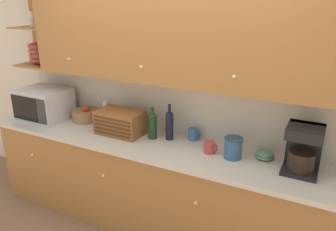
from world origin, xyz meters
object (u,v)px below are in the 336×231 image
fruit_basket (85,115)px  wine_bottle (152,124)px  mug (193,134)px  microwave (44,104)px  coffee_maker (303,148)px  bread_box (120,122)px  second_wine_bottle (169,124)px  wine_glass (106,107)px  bowl_stack_on_counter (265,155)px  storage_canister (233,148)px  mug_blue_second (210,147)px

fruit_basket → wine_bottle: size_ratio=0.91×
mug → microwave: bearing=-173.3°
wine_bottle → coffee_maker: bearing=-0.5°
fruit_basket → bread_box: bearing=-12.8°
bread_box → second_wine_bottle: (0.47, 0.10, 0.04)m
bread_box → wine_bottle: wine_bottle is taller
wine_glass → bowl_stack_on_counter: wine_glass is taller
fruit_basket → bread_box: size_ratio=0.62×
microwave → wine_glass: (0.65, 0.20, -0.00)m
second_wine_bottle → storage_canister: bearing=-8.8°
mug → mug_blue_second: (0.23, -0.18, -0.01)m
mug_blue_second → coffee_maker: size_ratio=0.30×
microwave → coffee_maker: bearing=1.1°
wine_glass → mug_blue_second: wine_glass is taller
fruit_basket → bread_box: (0.54, -0.12, 0.05)m
wine_bottle → storage_canister: (0.77, -0.05, -0.05)m
microwave → bowl_stack_on_counter: microwave is taller
mug_blue_second → storage_canister: (0.20, -0.00, 0.04)m
microwave → bread_box: 0.97m
coffee_maker → second_wine_bottle: bearing=176.9°
wine_glass → wine_bottle: (0.64, -0.14, -0.02)m
bread_box → second_wine_bottle: bearing=11.8°
wine_bottle → coffee_maker: coffee_maker is taller
fruit_basket → storage_canister: fruit_basket is taller
mug_blue_second → bowl_stack_on_counter: (0.43, 0.10, -0.01)m
fruit_basket → wine_bottle: 0.87m
microwave → fruit_basket: size_ratio=1.87×
fruit_basket → wine_glass: size_ratio=1.17×
wine_glass → mug: size_ratio=2.12×
microwave → fruit_basket: 0.46m
second_wine_bottle → coffee_maker: coffee_maker is taller
wine_glass → second_wine_bottle: bearing=-6.8°
wine_glass → bowl_stack_on_counter: size_ratio=1.52×
fruit_basket → wine_glass: bearing=17.4°
second_wine_bottle → coffee_maker: bearing=-3.1°
microwave → fruit_basket: (0.43, 0.13, -0.10)m
bread_box → bowl_stack_on_counter: size_ratio=2.88×
second_wine_bottle → wine_bottle: bearing=-160.7°
second_wine_bottle → microwave: bearing=-175.6°
storage_canister → microwave: bearing=-179.7°
bread_box → second_wine_bottle: size_ratio=1.31×
wine_bottle → mug_blue_second: 0.58m
storage_canister → wine_bottle: bearing=176.5°
second_wine_bottle → bowl_stack_on_counter: size_ratio=2.20×
wine_bottle → bowl_stack_on_counter: size_ratio=1.96×
fruit_basket → wine_glass: wine_glass is taller
mug → mug_blue_second: size_ratio=1.02×
mug_blue_second → bowl_stack_on_counter: mug_blue_second is taller
bread_box → mug: (0.67, 0.18, -0.06)m
fruit_basket → coffee_maker: size_ratio=0.75×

